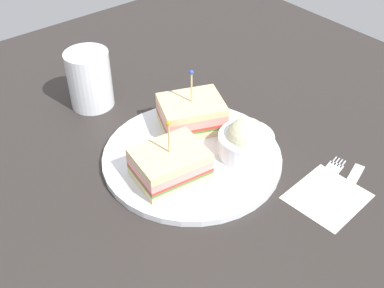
# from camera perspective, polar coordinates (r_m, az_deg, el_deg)

# --- Properties ---
(ground_plane) EXTENTS (1.13, 1.13, 0.02)m
(ground_plane) POSITION_cam_1_polar(r_m,az_deg,el_deg) (0.74, 0.00, -2.40)
(ground_plane) COLOR #2D2826
(plate) EXTENTS (0.27, 0.27, 0.01)m
(plate) POSITION_cam_1_polar(r_m,az_deg,el_deg) (0.73, 0.00, -1.52)
(plate) COLOR white
(plate) RESTS_ON ground_plane
(sandwich_half_front) EXTENTS (0.09, 0.11, 0.10)m
(sandwich_half_front) POSITION_cam_1_polar(r_m,az_deg,el_deg) (0.68, -2.65, -2.40)
(sandwich_half_front) COLOR beige
(sandwich_half_front) RESTS_ON plate
(sandwich_half_back) EXTENTS (0.11, 0.12, 0.10)m
(sandwich_half_back) POSITION_cam_1_polar(r_m,az_deg,el_deg) (0.77, -0.06, 3.66)
(sandwich_half_back) COLOR beige
(sandwich_half_back) RESTS_ON plate
(coleslaw_bowl) EXTENTS (0.08, 0.08, 0.06)m
(coleslaw_bowl) POSITION_cam_1_polar(r_m,az_deg,el_deg) (0.72, 6.44, 0.37)
(coleslaw_bowl) COLOR white
(coleslaw_bowl) RESTS_ON plate
(drink_glass) EXTENTS (0.08, 0.08, 0.10)m
(drink_glass) POSITION_cam_1_polar(r_m,az_deg,el_deg) (0.85, -12.06, 7.28)
(drink_glass) COLOR #B74C33
(drink_glass) RESTS_ON ground_plane
(napkin) EXTENTS (0.10, 0.11, 0.00)m
(napkin) POSITION_cam_1_polar(r_m,az_deg,el_deg) (0.70, 15.82, -6.04)
(napkin) COLOR beige
(napkin) RESTS_ON ground_plane
(fork) EXTENTS (0.04, 0.13, 0.00)m
(fork) POSITION_cam_1_polar(r_m,az_deg,el_deg) (0.74, 15.84, -3.63)
(fork) COLOR silver
(fork) RESTS_ON ground_plane
(knife) EXTENTS (0.05, 0.13, 0.00)m
(knife) POSITION_cam_1_polar(r_m,az_deg,el_deg) (0.73, 18.12, -4.87)
(knife) COLOR silver
(knife) RESTS_ON ground_plane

